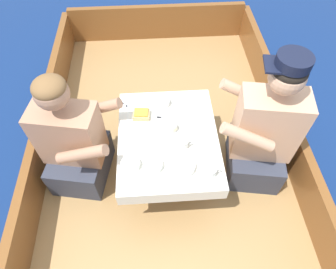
{
  "coord_description": "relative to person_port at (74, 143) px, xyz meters",
  "views": [
    {
      "loc": [
        -0.08,
        -1.13,
        2.25
      ],
      "look_at": [
        0.0,
        0.03,
        0.71
      ],
      "focal_mm": 32.0,
      "sensor_mm": 36.0,
      "label": 1
    }
  ],
  "objects": [
    {
      "name": "ground_plane",
      "position": [
        0.63,
        -0.06,
        -0.63
      ],
      "size": [
        60.0,
        60.0,
        0.0
      ],
      "primitive_type": "plane",
      "color": "navy"
    },
    {
      "name": "boat_deck",
      "position": [
        0.63,
        -0.06,
        -0.5
      ],
      "size": [
        1.94,
        3.55,
        0.25
      ],
      "primitive_type": "cube",
      "color": "#A87F4C",
      "rests_on": "ground_plane"
    },
    {
      "name": "gunwale_port",
      "position": [
        -0.31,
        -0.06,
        -0.22
      ],
      "size": [
        0.06,
        3.55,
        0.32
      ],
      "primitive_type": "cube",
      "color": "brown",
      "rests_on": "boat_deck"
    },
    {
      "name": "gunwale_starboard",
      "position": [
        1.56,
        -0.06,
        -0.22
      ],
      "size": [
        0.06,
        3.55,
        0.32
      ],
      "primitive_type": "cube",
      "color": "brown",
      "rests_on": "boat_deck"
    },
    {
      "name": "bow_coaming",
      "position": [
        0.63,
        1.69,
        -0.19
      ],
      "size": [
        1.82,
        0.06,
        0.36
      ],
      "primitive_type": "cube",
      "color": "brown",
      "rests_on": "boat_deck"
    },
    {
      "name": "cockpit_table",
      "position": [
        0.63,
        -0.03,
        0.01
      ],
      "size": [
        0.65,
        0.82,
        0.43
      ],
      "color": "#B2B2B7",
      "rests_on": "boat_deck"
    },
    {
      "name": "person_port",
      "position": [
        0.0,
        0.0,
        0.0
      ],
      "size": [
        0.57,
        0.52,
        0.94
      ],
      "rotation": [
        0.0,
        0.0,
        -0.19
      ],
      "color": "#333847",
      "rests_on": "boat_deck"
    },
    {
      "name": "person_starboard",
      "position": [
        1.25,
        -0.04,
        0.05
      ],
      "size": [
        0.57,
        0.51,
        1.06
      ],
      "rotation": [
        0.0,
        0.0,
        2.98
      ],
      "color": "#333847",
      "rests_on": "boat_deck"
    },
    {
      "name": "plate_sandwich",
      "position": [
        0.46,
        0.15,
        0.06
      ],
      "size": [
        0.21,
        0.21,
        0.01
      ],
      "color": "silver",
      "rests_on": "cockpit_table"
    },
    {
      "name": "plate_bread",
      "position": [
        0.79,
        0.11,
        0.06
      ],
      "size": [
        0.18,
        0.18,
        0.01
      ],
      "color": "silver",
      "rests_on": "cockpit_table"
    },
    {
      "name": "sandwich",
      "position": [
        0.46,
        0.15,
        0.09
      ],
      "size": [
        0.12,
        0.1,
        0.05
      ],
      "rotation": [
        0.0,
        0.0,
        -0.09
      ],
      "color": "tan",
      "rests_on": "plate_sandwich"
    },
    {
      "name": "bowl_port_near",
      "position": [
        0.7,
        -0.27,
        0.08
      ],
      "size": [
        0.14,
        0.14,
        0.04
      ],
      "color": "silver",
      "rests_on": "cockpit_table"
    },
    {
      "name": "bowl_starboard_near",
      "position": [
        0.52,
        -0.25,
        0.08
      ],
      "size": [
        0.11,
        0.11,
        0.04
      ],
      "color": "silver",
      "rests_on": "cockpit_table"
    },
    {
      "name": "bowl_center_far",
      "position": [
        0.59,
        0.27,
        0.08
      ],
      "size": [
        0.13,
        0.13,
        0.04
      ],
      "color": "silver",
      "rests_on": "cockpit_table"
    },
    {
      "name": "bowl_port_far",
      "position": [
        0.38,
        -0.24,
        0.08
      ],
      "size": [
        0.12,
        0.12,
        0.04
      ],
      "color": "silver",
      "rests_on": "cockpit_table"
    },
    {
      "name": "coffee_cup_port",
      "position": [
        0.72,
        -0.11,
        0.09
      ],
      "size": [
        0.09,
        0.06,
        0.06
      ],
      "color": "silver",
      "rests_on": "cockpit_table"
    },
    {
      "name": "coffee_cup_starboard",
      "position": [
        0.86,
        -0.32,
        0.09
      ],
      "size": [
        0.1,
        0.07,
        0.05
      ],
      "color": "silver",
      "rests_on": "cockpit_table"
    },
    {
      "name": "tin_can",
      "position": [
        0.66,
        0.03,
        0.09
      ],
      "size": [
        0.07,
        0.07,
        0.05
      ],
      "color": "silver",
      "rests_on": "cockpit_table"
    },
    {
      "name": "utensil_fork_port",
      "position": [
        0.35,
        0.25,
        0.06
      ],
      "size": [
        0.13,
        0.13,
        0.0
      ],
      "rotation": [
        0.0,
        0.0,
        2.36
      ],
      "color": "silver",
      "rests_on": "cockpit_table"
    },
    {
      "name": "utensil_spoon_starboard",
      "position": [
        0.35,
        -0.11,
        0.06
      ],
      "size": [
        0.11,
        0.15,
        0.01
      ],
      "rotation": [
        0.0,
        0.0,
        2.17
      ],
      "color": "silver",
      "rests_on": "cockpit_table"
    },
    {
      "name": "utensil_knife_port",
      "position": [
        0.84,
        0.01,
        0.06
      ],
      "size": [
        0.06,
        0.17,
        0.0
      ],
      "rotation": [
        0.0,
        0.0,
        1.84
      ],
      "color": "silver",
      "rests_on": "cockpit_table"
    },
    {
      "name": "utensil_spoon_port",
      "position": [
        0.36,
        0.32,
        0.06
      ],
      "size": [
        0.05,
        0.17,
        0.01
      ],
      "rotation": [
        0.0,
        0.0,
        1.37
      ],
      "color": "silver",
      "rests_on": "cockpit_table"
    },
    {
      "name": "utensil_fork_starboard",
      "position": [
        0.62,
        0.13,
        0.06
      ],
      "size": [
        0.17,
        0.04,
        0.0
      ],
      "rotation": [
        0.0,
        0.0,
        3.01
      ],
      "color": "silver",
      "rests_on": "cockpit_table"
    }
  ]
}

